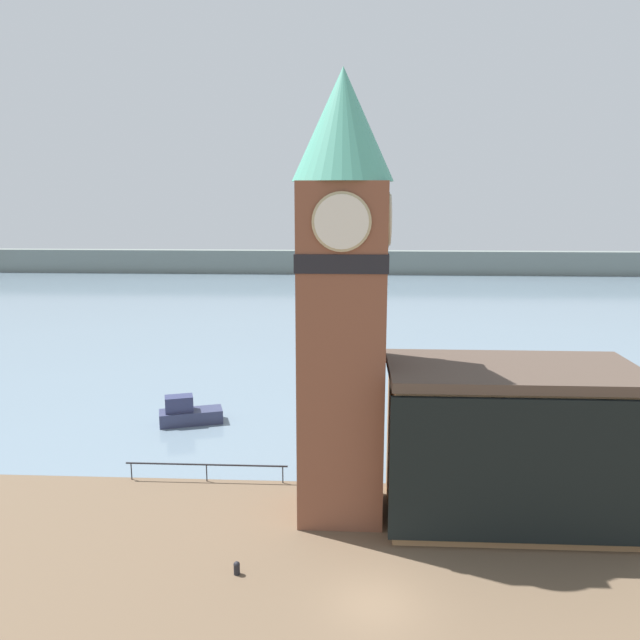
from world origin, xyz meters
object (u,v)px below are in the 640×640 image
object	(u,v)px
pier_building	(509,444)
mooring_bollard_near	(237,567)
boat_near	(188,413)
clock_tower	(342,290)

from	to	relation	value
pier_building	mooring_bollard_near	size ratio (longest dim) A/B	20.44
pier_building	boat_near	size ratio (longest dim) A/B	2.60
pier_building	mooring_bollard_near	distance (m)	14.88
mooring_bollard_near	clock_tower	bearing A→B (deg)	52.90
clock_tower	boat_near	world-z (taller)	clock_tower
pier_building	mooring_bollard_near	world-z (taller)	pier_building
clock_tower	mooring_bollard_near	distance (m)	13.92
clock_tower	pier_building	size ratio (longest dim) A/B	1.79
boat_near	mooring_bollard_near	bearing A→B (deg)	-86.49
clock_tower	boat_near	size ratio (longest dim) A/B	4.64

